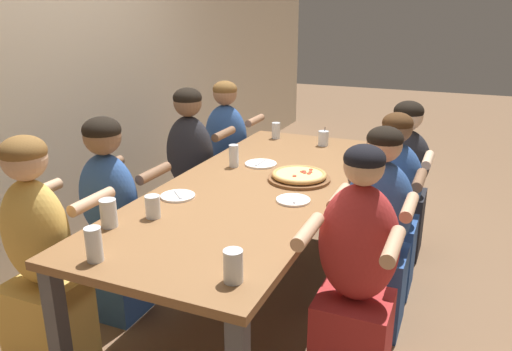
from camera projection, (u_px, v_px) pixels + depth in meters
name	position (u px, v px, depth m)	size (l,w,h in m)	color
ground_plane	(256.00, 297.00, 3.15)	(18.00, 18.00, 0.00)	brown
restaurant_back_panel	(44.00, 30.00, 3.18)	(10.00, 0.06, 3.20)	beige
dining_table	(256.00, 195.00, 2.92)	(2.46, 0.98, 0.76)	brown
pizza_board_main	(299.00, 176.00, 2.95)	(0.37, 0.37, 0.05)	brown
empty_plate_a	(178.00, 196.00, 2.69)	(0.19, 0.19, 0.02)	white
empty_plate_b	(293.00, 200.00, 2.64)	(0.18, 0.18, 0.02)	white
empty_plate_c	(261.00, 164.00, 3.25)	(0.21, 0.21, 0.02)	white
cocktail_glass_blue	(323.00, 139.00, 3.69)	(0.08, 0.08, 0.14)	silver
drinking_glass_a	(276.00, 132.00, 3.89)	(0.06, 0.06, 0.12)	silver
drinking_glass_b	(233.00, 268.00, 1.85)	(0.08, 0.08, 0.13)	silver
drinking_glass_c	(109.00, 215.00, 2.32)	(0.08, 0.08, 0.13)	silver
drinking_glass_d	(234.00, 156.00, 3.19)	(0.06, 0.06, 0.14)	silver
drinking_glass_e	(153.00, 207.00, 2.42)	(0.07, 0.07, 0.11)	silver
drinking_glass_f	(94.00, 246.00, 2.00)	(0.07, 0.07, 0.14)	silver
diner_near_right	(401.00, 185.00, 3.58)	(0.51, 0.40, 1.13)	#232328
diner_far_right	(226.00, 159.00, 4.14)	(0.51, 0.40, 1.19)	#2D5193
diner_far_midleft	(112.00, 226.00, 2.85)	(0.51, 0.40, 1.18)	#2D5193
diner_near_midleft	(355.00, 285.00, 2.26)	(0.51, 0.40, 1.20)	#B22D2D
diner_near_midright	(389.00, 212.00, 3.11)	(0.51, 0.40, 1.15)	#2D5193
diner_far_midright	(191.00, 178.00, 3.63)	(0.51, 0.40, 1.21)	#232328
diner_far_left	(41.00, 266.00, 2.39)	(0.51, 0.40, 1.20)	gold
diner_near_center	(376.00, 240.00, 2.72)	(0.51, 0.40, 1.17)	#2D5193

